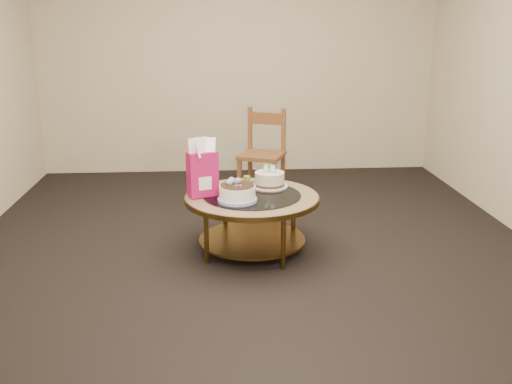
{
  "coord_description": "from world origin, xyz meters",
  "views": [
    {
      "loc": [
        -0.26,
        -4.1,
        1.72
      ],
      "look_at": [
        0.03,
        0.02,
        0.47
      ],
      "focal_mm": 40.0,
      "sensor_mm": 36.0,
      "label": 1
    }
  ],
  "objects": [
    {
      "name": "room_walls",
      "position": [
        0.0,
        0.0,
        1.54
      ],
      "size": [
        4.52,
        5.02,
        2.61
      ],
      "color": "beige",
      "rests_on": "ground"
    },
    {
      "name": "coffee_table",
      "position": [
        0.0,
        -0.0,
        0.38
      ],
      "size": [
        1.02,
        1.02,
        0.46
      ],
      "color": "#543C18",
      "rests_on": "ground"
    },
    {
      "name": "dining_chair",
      "position": [
        0.2,
        1.42,
        0.45
      ],
      "size": [
        0.53,
        0.53,
        0.88
      ],
      "rotation": [
        0.0,
        0.0,
        -0.36
      ],
      "color": "brown",
      "rests_on": "ground"
    },
    {
      "name": "cream_cake",
      "position": [
        0.15,
        0.21,
        0.52
      ],
      "size": [
        0.29,
        0.29,
        0.18
      ],
      "rotation": [
        0.0,
        0.0,
        -0.38
      ],
      "color": "white",
      "rests_on": "coffee_table"
    },
    {
      "name": "decorated_cake",
      "position": [
        -0.12,
        -0.15,
        0.51
      ],
      "size": [
        0.29,
        0.29,
        0.17
      ],
      "rotation": [
        0.0,
        0.0,
        -0.37
      ],
      "color": "#B997D6",
      "rests_on": "coffee_table"
    },
    {
      "name": "ground",
      "position": [
        0.0,
        0.0,
        0.0
      ],
      "size": [
        5.0,
        5.0,
        0.0
      ],
      "primitive_type": "plane",
      "color": "black",
      "rests_on": "ground"
    },
    {
      "name": "gift_bag",
      "position": [
        -0.37,
        0.01,
        0.67
      ],
      "size": [
        0.24,
        0.21,
        0.43
      ],
      "rotation": [
        0.0,
        0.0,
        0.35
      ],
      "color": "#D0135A",
      "rests_on": "coffee_table"
    },
    {
      "name": "pillar_candle",
      "position": [
        -0.02,
        0.28,
        0.48
      ],
      "size": [
        0.12,
        0.12,
        0.08
      ],
      "rotation": [
        0.0,
        0.0,
        -0.4
      ],
      "color": "tan",
      "rests_on": "coffee_table"
    }
  ]
}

